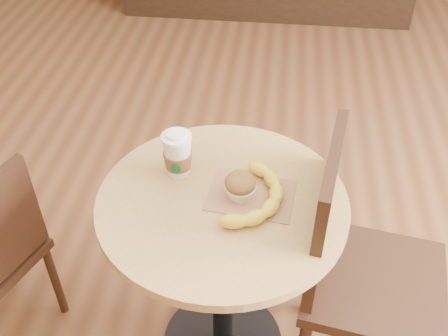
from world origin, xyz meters
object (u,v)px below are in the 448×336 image
(cafe_table, at_px, (222,248))
(coffee_cup, at_px, (178,155))
(banana, at_px, (257,195))
(muffin, at_px, (240,186))
(chair_right, at_px, (356,267))

(cafe_table, bearing_deg, coffee_cup, 145.87)
(cafe_table, height_order, banana, banana)
(muffin, height_order, banana, muffin)
(chair_right, xyz_separation_m, muffin, (-0.36, 0.02, 0.28))
(banana, bearing_deg, muffin, -171.21)
(coffee_cup, bearing_deg, chair_right, -13.05)
(cafe_table, height_order, chair_right, chair_right)
(cafe_table, distance_m, banana, 0.25)
(cafe_table, relative_size, muffin, 8.26)
(chair_right, relative_size, coffee_cup, 6.43)
(banana, bearing_deg, chair_right, 16.90)
(cafe_table, bearing_deg, banana, 2.04)
(chair_right, xyz_separation_m, coffee_cup, (-0.55, 0.10, 0.30))
(cafe_table, relative_size, coffee_cup, 5.12)
(cafe_table, distance_m, chair_right, 0.41)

